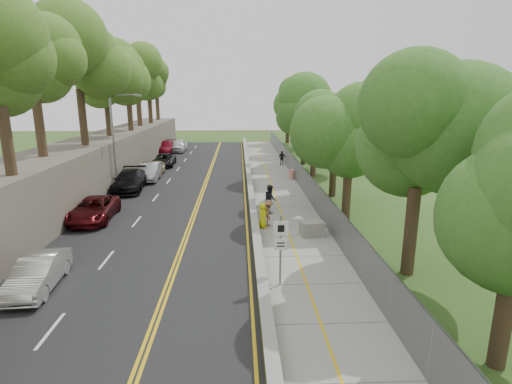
{
  "coord_description": "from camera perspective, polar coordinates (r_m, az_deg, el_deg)",
  "views": [
    {
      "loc": [
        -0.64,
        -18.47,
        8.01
      ],
      "look_at": [
        0.5,
        8.0,
        1.4
      ],
      "focal_mm": 28.0,
      "sensor_mm": 36.0,
      "label": 1
    }
  ],
  "objects": [
    {
      "name": "person_far",
      "position": [
        45.18,
        3.73,
        4.86
      ],
      "size": [
        0.98,
        0.49,
        1.6
      ],
      "primitive_type": "imported",
      "rotation": [
        0.0,
        0.0,
        3.25
      ],
      "color": "black",
      "rests_on": "sidewalk"
    },
    {
      "name": "trees_fenceside",
      "position": [
        34.35,
        10.62,
        12.09
      ],
      "size": [
        7.0,
        66.0,
        14.0
      ],
      "primitive_type": null,
      "color": "#437D2B",
      "rests_on": "ground"
    },
    {
      "name": "painter_3",
      "position": [
        24.44,
        1.83,
        -3.01
      ],
      "size": [
        0.63,
        1.06,
        1.62
      ],
      "primitive_type": "imported",
      "rotation": [
        0.0,
        0.0,
        1.55
      ],
      "color": "#8C5C3C",
      "rests_on": "sidewalk"
    },
    {
      "name": "painter_2",
      "position": [
        27.12,
        2.04,
        -0.97
      ],
      "size": [
        0.84,
        1.02,
        1.91
      ],
      "primitive_type": "imported",
      "rotation": [
        0.0,
        0.0,
        1.71
      ],
      "color": "black",
      "rests_on": "sidewalk"
    },
    {
      "name": "car_8",
      "position": [
        56.8,
        -10.98,
        6.52
      ],
      "size": [
        1.98,
        4.84,
        1.64
      ],
      "primitive_type": "imported",
      "rotation": [
        0.0,
        0.0,
        -0.01
      ],
      "color": "white",
      "rests_on": "road"
    },
    {
      "name": "road",
      "position": [
        34.74,
        -10.27,
        0.48
      ],
      "size": [
        11.2,
        66.0,
        0.04
      ],
      "primitive_type": "cube",
      "color": "black",
      "rests_on": "ground"
    },
    {
      "name": "jersey_barrier",
      "position": [
        34.36,
        -0.92,
        1.04
      ],
      "size": [
        0.42,
        66.0,
        0.6
      ],
      "primitive_type": "cube",
      "color": "gold",
      "rests_on": "ground"
    },
    {
      "name": "rock_embankment",
      "position": [
        36.36,
        -23.18,
        3.36
      ],
      "size": [
        5.0,
        66.0,
        4.0
      ],
      "primitive_type": "cube",
      "color": "#595147",
      "rests_on": "ground"
    },
    {
      "name": "car_1",
      "position": [
        19.18,
        -28.7,
        -10.12
      ],
      "size": [
        1.77,
        4.28,
        1.38
      ],
      "primitive_type": "imported",
      "rotation": [
        0.0,
        0.0,
        0.08
      ],
      "color": "silver",
      "rests_on": "road"
    },
    {
      "name": "ground",
      "position": [
        20.14,
        -0.45,
        -9.42
      ],
      "size": [
        140.0,
        140.0,
        0.0
      ],
      "primitive_type": "plane",
      "color": "#33511E",
      "rests_on": "ground"
    },
    {
      "name": "streetlight",
      "position": [
        34.09,
        -19.37,
        7.55
      ],
      "size": [
        2.52,
        0.22,
        8.0
      ],
      "color": "gray",
      "rests_on": "ground"
    },
    {
      "name": "construction_barrel",
      "position": [
        37.91,
        5.08,
        2.52
      ],
      "size": [
        0.54,
        0.54,
        0.89
      ],
      "primitive_type": "cylinder",
      "color": "red",
      "rests_on": "sidewalk"
    },
    {
      "name": "car_6",
      "position": [
        45.83,
        -12.99,
        4.48
      ],
      "size": [
        2.41,
        4.92,
        1.34
      ],
      "primitive_type": "imported",
      "rotation": [
        0.0,
        0.0,
        0.04
      ],
      "color": "black",
      "rests_on": "road"
    },
    {
      "name": "trees_embankment",
      "position": [
        35.77,
        -23.76,
        16.87
      ],
      "size": [
        6.4,
        66.0,
        13.0
      ],
      "primitive_type": null,
      "color": "#54802A",
      "rests_on": "rock_embankment"
    },
    {
      "name": "chainlink_fence",
      "position": [
        34.61,
        6.38,
        2.23
      ],
      "size": [
        0.04,
        66.0,
        2.0
      ],
      "primitive_type": "cube",
      "color": "slate",
      "rests_on": "ground"
    },
    {
      "name": "concrete_block",
      "position": [
        23.13,
        7.99,
        -5.15
      ],
      "size": [
        1.39,
        1.11,
        0.85
      ],
      "primitive_type": "cube",
      "rotation": [
        0.0,
        0.0,
        0.13
      ],
      "color": "gray",
      "rests_on": "sidewalk"
    },
    {
      "name": "car_7",
      "position": [
        55.7,
        -12.82,
        6.27
      ],
      "size": [
        2.39,
        5.62,
        1.62
      ],
      "primitive_type": "imported",
      "rotation": [
        0.0,
        0.0,
        -0.02
      ],
      "color": "maroon",
      "rests_on": "road"
    },
    {
      "name": "car_3",
      "position": [
        35.0,
        -17.6,
        1.57
      ],
      "size": [
        2.7,
        5.86,
        1.66
      ],
      "primitive_type": "imported",
      "rotation": [
        0.0,
        0.0,
        0.07
      ],
      "color": "black",
      "rests_on": "road"
    },
    {
      "name": "signpost",
      "position": [
        16.68,
        3.55,
        -7.27
      ],
      "size": [
        0.62,
        0.09,
        3.1
      ],
      "color": "gray",
      "rests_on": "sidewalk"
    },
    {
      "name": "car_2",
      "position": [
        27.57,
        -22.18,
        -2.3
      ],
      "size": [
        2.62,
        5.29,
        1.44
      ],
      "primitive_type": "imported",
      "rotation": [
        0.0,
        0.0,
        0.05
      ],
      "color": "#4F0D11",
      "rests_on": "road"
    },
    {
      "name": "painter_1",
      "position": [
        28.94,
        1.75,
        -0.26
      ],
      "size": [
        0.5,
        0.67,
        1.66
      ],
      "primitive_type": "imported",
      "rotation": [
        0.0,
        0.0,
        1.76
      ],
      "color": "beige",
      "rests_on": "sidewalk"
    },
    {
      "name": "sidewalk",
      "position": [
        34.56,
        2.9,
        0.63
      ],
      "size": [
        4.2,
        66.0,
        0.05
      ],
      "primitive_type": "cube",
      "color": "gray",
      "rests_on": "ground"
    },
    {
      "name": "painter_0",
      "position": [
        24.1,
        0.95,
        -3.36
      ],
      "size": [
        0.61,
        0.82,
        1.53
      ],
      "primitive_type": "imported",
      "rotation": [
        0.0,
        0.0,
        1.75
      ],
      "color": "#D6D90E",
      "rests_on": "sidewalk"
    },
    {
      "name": "car_5",
      "position": [
        38.72,
        -14.91,
        2.83
      ],
      "size": [
        1.86,
        4.79,
        1.56
      ],
      "primitive_type": "imported",
      "rotation": [
        0.0,
        0.0,
        0.04
      ],
      "color": "#9D9FA4",
      "rests_on": "road"
    },
    {
      "name": "car_4",
      "position": [
        40.73,
        -14.29,
        3.3
      ],
      "size": [
        1.78,
        4.21,
        1.42
      ],
      "primitive_type": "imported",
      "rotation": [
        0.0,
        0.0,
        0.02
      ],
      "color": "#C3B383",
      "rests_on": "road"
    }
  ]
}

